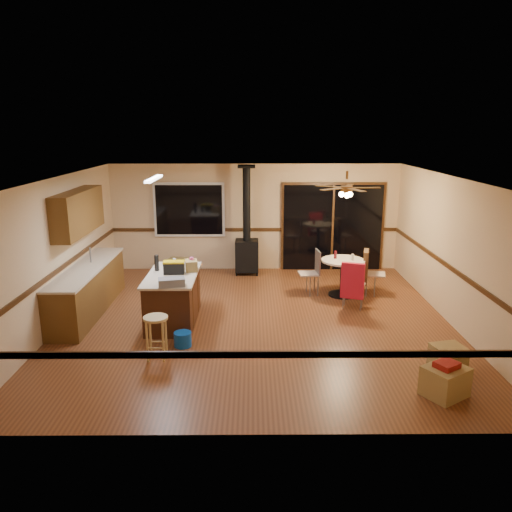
{
  "coord_description": "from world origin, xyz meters",
  "views": [
    {
      "loc": [
        -0.06,
        -8.55,
        3.43
      ],
      "look_at": [
        0.0,
        0.3,
        1.15
      ],
      "focal_mm": 35.0,
      "sensor_mm": 36.0,
      "label": 1
    }
  ],
  "objects_px": {
    "wood_stove": "(247,244)",
    "dining_table": "(343,271)",
    "chair_left": "(314,267)",
    "blue_bucket": "(183,339)",
    "box_corner_a": "(445,381)",
    "kitchen_island": "(173,298)",
    "toolbox_black": "(174,268)",
    "box_under_window": "(178,266)",
    "bar_stool": "(157,338)",
    "chair_near": "(353,281)",
    "chair_right": "(367,267)",
    "toolbox_grey": "(172,282)",
    "box_corner_b": "(448,357)"
  },
  "relations": [
    {
      "from": "dining_table",
      "to": "box_under_window",
      "type": "height_order",
      "value": "dining_table"
    },
    {
      "from": "chair_left",
      "to": "chair_right",
      "type": "bearing_deg",
      "value": -0.91
    },
    {
      "from": "blue_bucket",
      "to": "kitchen_island",
      "type": "bearing_deg",
      "value": 105.73
    },
    {
      "from": "bar_stool",
      "to": "box_corner_b",
      "type": "height_order",
      "value": "bar_stool"
    },
    {
      "from": "chair_right",
      "to": "box_corner_b",
      "type": "bearing_deg",
      "value": -82.48
    },
    {
      "from": "toolbox_black",
      "to": "blue_bucket",
      "type": "bearing_deg",
      "value": -76.18
    },
    {
      "from": "toolbox_grey",
      "to": "chair_right",
      "type": "height_order",
      "value": "toolbox_grey"
    },
    {
      "from": "kitchen_island",
      "to": "box_corner_a",
      "type": "height_order",
      "value": "kitchen_island"
    },
    {
      "from": "dining_table",
      "to": "chair_left",
      "type": "height_order",
      "value": "chair_left"
    },
    {
      "from": "toolbox_black",
      "to": "dining_table",
      "type": "distance_m",
      "value": 3.6
    },
    {
      "from": "toolbox_black",
      "to": "dining_table",
      "type": "xyz_separation_m",
      "value": [
        3.28,
        1.4,
        -0.47
      ]
    },
    {
      "from": "box_corner_a",
      "to": "box_corner_b",
      "type": "height_order",
      "value": "box_corner_a"
    },
    {
      "from": "kitchen_island",
      "to": "blue_bucket",
      "type": "height_order",
      "value": "kitchen_island"
    },
    {
      "from": "chair_right",
      "to": "box_corner_b",
      "type": "xyz_separation_m",
      "value": [
        0.45,
        -3.4,
        -0.42
      ]
    },
    {
      "from": "wood_stove",
      "to": "chair_right",
      "type": "height_order",
      "value": "wood_stove"
    },
    {
      "from": "toolbox_black",
      "to": "bar_stool",
      "type": "height_order",
      "value": "toolbox_black"
    },
    {
      "from": "chair_left",
      "to": "box_corner_b",
      "type": "bearing_deg",
      "value": -65.39
    },
    {
      "from": "kitchen_island",
      "to": "toolbox_black",
      "type": "height_order",
      "value": "toolbox_black"
    },
    {
      "from": "toolbox_black",
      "to": "chair_left",
      "type": "xyz_separation_m",
      "value": [
        2.69,
        1.51,
        -0.41
      ]
    },
    {
      "from": "wood_stove",
      "to": "chair_near",
      "type": "height_order",
      "value": "wood_stove"
    },
    {
      "from": "blue_bucket",
      "to": "chair_near",
      "type": "height_order",
      "value": "chair_near"
    },
    {
      "from": "kitchen_island",
      "to": "wood_stove",
      "type": "relative_size",
      "value": 0.67
    },
    {
      "from": "bar_stool",
      "to": "chair_left",
      "type": "xyz_separation_m",
      "value": [
        2.75,
        3.05,
        0.25
      ]
    },
    {
      "from": "toolbox_grey",
      "to": "chair_left",
      "type": "relative_size",
      "value": 0.83
    },
    {
      "from": "box_under_window",
      "to": "box_corner_b",
      "type": "relative_size",
      "value": 1.03
    },
    {
      "from": "chair_left",
      "to": "chair_right",
      "type": "height_order",
      "value": "same"
    },
    {
      "from": "chair_left",
      "to": "wood_stove",
      "type": "bearing_deg",
      "value": 133.09
    },
    {
      "from": "bar_stool",
      "to": "chair_near",
      "type": "height_order",
      "value": "chair_near"
    },
    {
      "from": "chair_left",
      "to": "box_corner_b",
      "type": "relative_size",
      "value": 1.16
    },
    {
      "from": "bar_stool",
      "to": "box_corner_b",
      "type": "relative_size",
      "value": 1.53
    },
    {
      "from": "wood_stove",
      "to": "toolbox_black",
      "type": "bearing_deg",
      "value": -112.7
    },
    {
      "from": "chair_near",
      "to": "box_corner_b",
      "type": "bearing_deg",
      "value": -69.03
    },
    {
      "from": "chair_right",
      "to": "box_corner_b",
      "type": "height_order",
      "value": "chair_right"
    },
    {
      "from": "toolbox_black",
      "to": "box_under_window",
      "type": "relative_size",
      "value": 0.8
    },
    {
      "from": "dining_table",
      "to": "box_corner_b",
      "type": "height_order",
      "value": "dining_table"
    },
    {
      "from": "bar_stool",
      "to": "chair_left",
      "type": "relative_size",
      "value": 1.32
    },
    {
      "from": "box_under_window",
      "to": "wood_stove",
      "type": "bearing_deg",
      "value": -1.72
    },
    {
      "from": "toolbox_grey",
      "to": "toolbox_black",
      "type": "bearing_deg",
      "value": 95.28
    },
    {
      "from": "chair_right",
      "to": "dining_table",
      "type": "bearing_deg",
      "value": -169.84
    },
    {
      "from": "toolbox_grey",
      "to": "dining_table",
      "type": "distance_m",
      "value": 3.88
    },
    {
      "from": "chair_near",
      "to": "dining_table",
      "type": "bearing_deg",
      "value": 92.45
    },
    {
      "from": "wood_stove",
      "to": "dining_table",
      "type": "relative_size",
      "value": 2.81
    },
    {
      "from": "bar_stool",
      "to": "chair_near",
      "type": "distance_m",
      "value": 3.97
    },
    {
      "from": "bar_stool",
      "to": "dining_table",
      "type": "height_order",
      "value": "dining_table"
    },
    {
      "from": "dining_table",
      "to": "chair_near",
      "type": "relative_size",
      "value": 1.28
    },
    {
      "from": "blue_bucket",
      "to": "box_corner_a",
      "type": "relative_size",
      "value": 0.54
    },
    {
      "from": "kitchen_island",
      "to": "toolbox_black",
      "type": "relative_size",
      "value": 4.63
    },
    {
      "from": "chair_near",
      "to": "box_under_window",
      "type": "relative_size",
      "value": 1.53
    },
    {
      "from": "box_corner_a",
      "to": "toolbox_grey",
      "type": "bearing_deg",
      "value": 153.4
    },
    {
      "from": "dining_table",
      "to": "box_under_window",
      "type": "relative_size",
      "value": 1.97
    }
  ]
}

